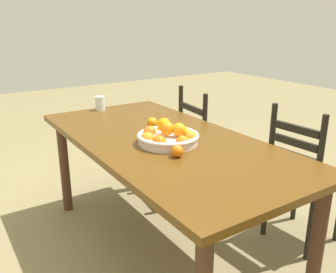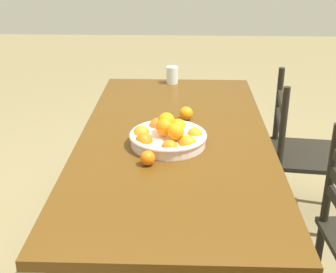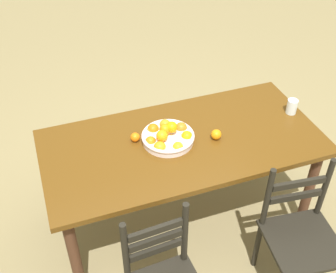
# 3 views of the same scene
# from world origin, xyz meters

# --- Properties ---
(ground_plane) EXTENTS (12.00, 12.00, 0.00)m
(ground_plane) POSITION_xyz_m (0.00, 0.00, 0.00)
(ground_plane) COLOR olive
(dining_table) EXTENTS (1.84, 0.88, 0.75)m
(dining_table) POSITION_xyz_m (0.00, 0.00, 0.66)
(dining_table) COLOR #563610
(dining_table) RESTS_ON ground
(chair_near_window) EXTENTS (0.47, 0.47, 0.89)m
(chair_near_window) POSITION_xyz_m (-0.49, 0.73, 0.43)
(chair_near_window) COLOR black
(chair_near_window) RESTS_ON ground
(fruit_bowl) EXTENTS (0.35, 0.35, 0.14)m
(fruit_bowl) POSITION_xyz_m (0.09, -0.03, 0.79)
(fruit_bowl) COLOR silver
(fruit_bowl) RESTS_ON dining_table
(orange_loose_0) EXTENTS (0.07, 0.07, 0.07)m
(orange_loose_0) POSITION_xyz_m (-0.21, 0.05, 0.78)
(orange_loose_0) COLOR orange
(orange_loose_0) RESTS_ON dining_table
(orange_loose_1) EXTENTS (0.06, 0.06, 0.06)m
(orange_loose_1) POSITION_xyz_m (0.29, -0.10, 0.78)
(orange_loose_1) COLOR orange
(orange_loose_1) RESTS_ON dining_table
(drinking_glass) EXTENTS (0.07, 0.07, 0.11)m
(drinking_glass) POSITION_xyz_m (-0.84, -0.03, 0.80)
(drinking_glass) COLOR silver
(drinking_glass) RESTS_ON dining_table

